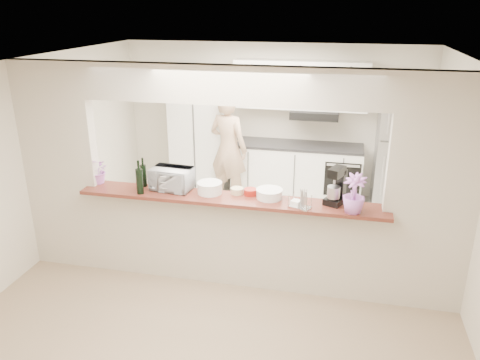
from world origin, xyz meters
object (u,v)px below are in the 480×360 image
(refrigerator, at_px, (400,157))
(person, at_px, (228,149))
(toaster_oven, at_px, (172,179))
(stand_mixer, at_px, (337,187))

(refrigerator, xyz_separation_m, person, (-2.65, -0.35, 0.05))
(toaster_oven, bearing_deg, refrigerator, 48.21)
(person, bearing_deg, refrigerator, -153.19)
(refrigerator, height_order, toaster_oven, refrigerator)
(toaster_oven, height_order, person, person)
(stand_mixer, bearing_deg, person, 127.65)
(refrigerator, distance_m, stand_mixer, 2.78)
(toaster_oven, xyz_separation_m, stand_mixer, (1.83, 0.01, 0.05))
(refrigerator, height_order, person, person)
(refrigerator, bearing_deg, stand_mixer, -109.64)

